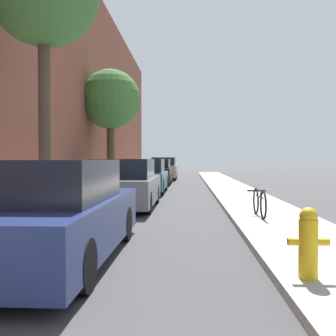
{
  "coord_description": "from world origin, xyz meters",
  "views": [
    {
      "loc": [
        0.91,
        0.98,
        1.45
      ],
      "look_at": [
        0.38,
        11.29,
        1.22
      ],
      "focal_mm": 43.09,
      "sensor_mm": 36.0,
      "label": 1
    }
  ],
  "objects_px": {
    "parked_car_grey": "(125,185)",
    "fire_hydrant": "(308,242)",
    "parked_car_teal": "(145,177)",
    "bicycle": "(259,202)",
    "parked_car_champagne": "(164,169)",
    "parked_car_navy": "(55,214)",
    "street_tree_far": "(111,100)",
    "parked_car_black": "(157,172)"
  },
  "relations": [
    {
      "from": "parked_car_grey",
      "to": "parked_car_black",
      "type": "height_order",
      "value": "parked_car_grey"
    },
    {
      "from": "street_tree_far",
      "to": "parked_car_grey",
      "type": "bearing_deg",
      "value": -76.1
    },
    {
      "from": "parked_car_navy",
      "to": "parked_car_teal",
      "type": "relative_size",
      "value": 1.07
    },
    {
      "from": "parked_car_navy",
      "to": "parked_car_champagne",
      "type": "xyz_separation_m",
      "value": [
        0.17,
        22.82,
        0.07
      ]
    },
    {
      "from": "parked_car_navy",
      "to": "parked_car_grey",
      "type": "bearing_deg",
      "value": 89.89
    },
    {
      "from": "parked_car_grey",
      "to": "fire_hydrant",
      "type": "distance_m",
      "value": 7.93
    },
    {
      "from": "parked_car_teal",
      "to": "bicycle",
      "type": "xyz_separation_m",
      "value": [
        3.5,
        -7.85,
        -0.24
      ]
    },
    {
      "from": "parked_car_teal",
      "to": "bicycle",
      "type": "distance_m",
      "value": 8.6
    },
    {
      "from": "parked_car_black",
      "to": "fire_hydrant",
      "type": "bearing_deg",
      "value": -80.34
    },
    {
      "from": "parked_car_grey",
      "to": "fire_hydrant",
      "type": "bearing_deg",
      "value": -66.1
    },
    {
      "from": "parked_car_grey",
      "to": "street_tree_far",
      "type": "xyz_separation_m",
      "value": [
        -1.93,
        7.82,
        3.65
      ]
    },
    {
      "from": "parked_car_navy",
      "to": "parked_car_black",
      "type": "distance_m",
      "value": 17.53
    },
    {
      "from": "parked_car_teal",
      "to": "fire_hydrant",
      "type": "height_order",
      "value": "parked_car_teal"
    },
    {
      "from": "parked_car_champagne",
      "to": "fire_hydrant",
      "type": "distance_m",
      "value": 24.1
    },
    {
      "from": "parked_car_black",
      "to": "parked_car_champagne",
      "type": "xyz_separation_m",
      "value": [
        0.11,
        5.29,
        0.05
      ]
    },
    {
      "from": "parked_car_grey",
      "to": "street_tree_far",
      "type": "relative_size",
      "value": 0.74
    },
    {
      "from": "parked_car_grey",
      "to": "parked_car_navy",
      "type": "bearing_deg",
      "value": -90.11
    },
    {
      "from": "fire_hydrant",
      "to": "parked_car_black",
      "type": "bearing_deg",
      "value": 99.66
    },
    {
      "from": "street_tree_far",
      "to": "bicycle",
      "type": "bearing_deg",
      "value": -61.95
    },
    {
      "from": "fire_hydrant",
      "to": "bicycle",
      "type": "distance_m",
      "value": 4.85
    },
    {
      "from": "parked_car_champagne",
      "to": "parked_car_navy",
      "type": "bearing_deg",
      "value": -90.42
    },
    {
      "from": "parked_car_navy",
      "to": "parked_car_teal",
      "type": "xyz_separation_m",
      "value": [
        0.03,
        11.61,
        0.01
      ]
    },
    {
      "from": "fire_hydrant",
      "to": "parked_car_champagne",
      "type": "bearing_deg",
      "value": 97.28
    },
    {
      "from": "parked_car_teal",
      "to": "fire_hydrant",
      "type": "xyz_separation_m",
      "value": [
        3.19,
        -12.69,
        -0.16
      ]
    },
    {
      "from": "parked_car_navy",
      "to": "parked_car_black",
      "type": "xyz_separation_m",
      "value": [
        0.06,
        17.53,
        0.02
      ]
    },
    {
      "from": "parked_car_navy",
      "to": "fire_hydrant",
      "type": "height_order",
      "value": "parked_car_navy"
    },
    {
      "from": "street_tree_far",
      "to": "parked_car_teal",
      "type": "bearing_deg",
      "value": -50.51
    },
    {
      "from": "parked_car_black",
      "to": "parked_car_champagne",
      "type": "relative_size",
      "value": 0.96
    },
    {
      "from": "parked_car_champagne",
      "to": "bicycle",
      "type": "distance_m",
      "value": 19.36
    },
    {
      "from": "parked_car_black",
      "to": "street_tree_far",
      "type": "bearing_deg",
      "value": -119.14
    },
    {
      "from": "parked_car_navy",
      "to": "parked_car_grey",
      "type": "distance_m",
      "value": 6.17
    },
    {
      "from": "parked_car_grey",
      "to": "parked_car_black",
      "type": "relative_size",
      "value": 0.97
    },
    {
      "from": "parked_car_champagne",
      "to": "street_tree_far",
      "type": "bearing_deg",
      "value": -103.3
    },
    {
      "from": "parked_car_grey",
      "to": "parked_car_champagne",
      "type": "height_order",
      "value": "parked_car_champagne"
    },
    {
      "from": "parked_car_navy",
      "to": "parked_car_grey",
      "type": "xyz_separation_m",
      "value": [
        0.01,
        6.17,
        0.0
      ]
    },
    {
      "from": "parked_car_teal",
      "to": "bicycle",
      "type": "bearing_deg",
      "value": -66.01
    },
    {
      "from": "parked_car_champagne",
      "to": "street_tree_far",
      "type": "relative_size",
      "value": 0.79
    },
    {
      "from": "street_tree_far",
      "to": "parked_car_champagne",
      "type": "bearing_deg",
      "value": 76.7
    },
    {
      "from": "parked_car_black",
      "to": "street_tree_far",
      "type": "relative_size",
      "value": 0.76
    },
    {
      "from": "parked_car_teal",
      "to": "fire_hydrant",
      "type": "distance_m",
      "value": 13.09
    },
    {
      "from": "street_tree_far",
      "to": "parked_car_black",
      "type": "bearing_deg",
      "value": 60.86
    },
    {
      "from": "parked_car_grey",
      "to": "parked_car_champagne",
      "type": "distance_m",
      "value": 16.66
    }
  ]
}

